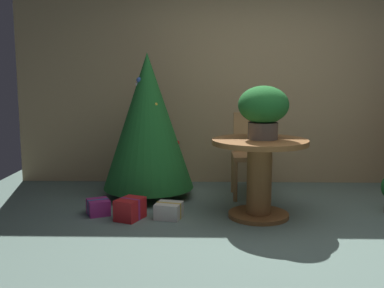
% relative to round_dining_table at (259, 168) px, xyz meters
% --- Properties ---
extents(ground_plane, '(6.60, 6.60, 0.00)m').
position_rel_round_dining_table_xyz_m(ground_plane, '(0.14, -0.70, -0.47)').
color(ground_plane, slate).
extents(back_wall_panel, '(6.00, 0.10, 2.60)m').
position_rel_round_dining_table_xyz_m(back_wall_panel, '(0.14, 1.50, 0.83)').
color(back_wall_panel, tan).
rests_on(back_wall_panel, ground_plane).
extents(round_dining_table, '(0.90, 0.90, 0.75)m').
position_rel_round_dining_table_xyz_m(round_dining_table, '(0.00, 0.00, 0.00)').
color(round_dining_table, brown).
rests_on(round_dining_table, ground_plane).
extents(flower_vase, '(0.47, 0.47, 0.50)m').
position_rel_round_dining_table_xyz_m(flower_vase, '(0.03, 0.02, 0.57)').
color(flower_vase, '#665B51').
rests_on(flower_vase, round_dining_table).
extents(wooden_chair_far, '(0.41, 0.44, 0.93)m').
position_rel_round_dining_table_xyz_m(wooden_chair_far, '(0.00, 0.82, 0.04)').
color(wooden_chair_far, '#B27F4C').
rests_on(wooden_chair_far, ground_plane).
extents(holiday_tree, '(1.00, 1.00, 1.59)m').
position_rel_round_dining_table_xyz_m(holiday_tree, '(-1.13, 0.71, 0.38)').
color(holiday_tree, brown).
rests_on(holiday_tree, ground_plane).
extents(gift_box_purple, '(0.27, 0.27, 0.15)m').
position_rel_round_dining_table_xyz_m(gift_box_purple, '(-1.55, 0.03, -0.40)').
color(gift_box_purple, '#9E287A').
rests_on(gift_box_purple, ground_plane).
extents(gift_box_red, '(0.29, 0.33, 0.20)m').
position_rel_round_dining_table_xyz_m(gift_box_red, '(-1.22, -0.10, -0.37)').
color(gift_box_red, red).
rests_on(gift_box_red, ground_plane).
extents(gift_box_cream, '(0.28, 0.27, 0.15)m').
position_rel_round_dining_table_xyz_m(gift_box_cream, '(-0.85, -0.06, -0.40)').
color(gift_box_cream, silver).
rests_on(gift_box_cream, ground_plane).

